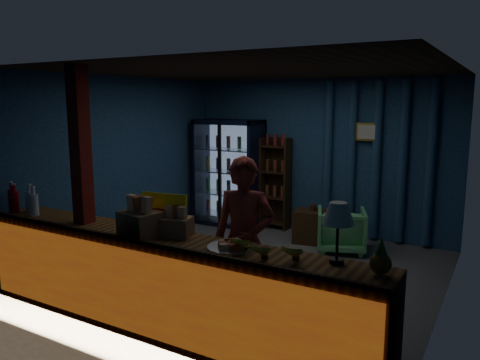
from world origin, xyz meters
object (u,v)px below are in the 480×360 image
object	(u,v)px
green_chair	(341,230)
pastry_tray	(231,246)
table_lamp	(338,216)
shopkeeper	(244,242)

from	to	relation	value
green_chair	pastry_tray	world-z (taller)	pastry_tray
green_chair	table_lamp	xyz separation A→B (m)	(0.96, -3.13, 1.02)
pastry_tray	green_chair	bearing A→B (deg)	90.68
green_chair	pastry_tray	bearing A→B (deg)	69.91
green_chair	table_lamp	world-z (taller)	table_lamp
shopkeeper	table_lamp	world-z (taller)	shopkeeper
shopkeeper	pastry_tray	xyz separation A→B (m)	(0.16, -0.51, 0.12)
pastry_tray	shopkeeper	bearing A→B (deg)	107.18
shopkeeper	green_chair	world-z (taller)	shopkeeper
green_chair	table_lamp	bearing A→B (deg)	86.34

